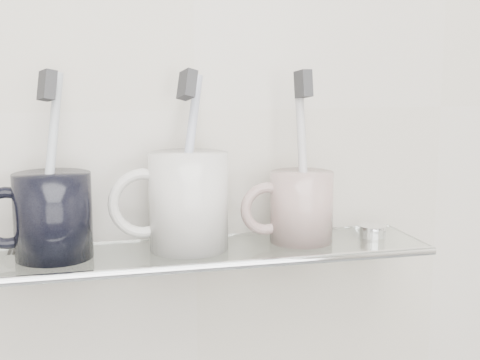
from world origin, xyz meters
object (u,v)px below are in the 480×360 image
object	(u,v)px
mug_left	(53,216)
mug_center	(189,201)
mug_right	(302,207)
shelf_glass	(206,252)

from	to	relation	value
mug_left	mug_center	size ratio (longest dim) A/B	0.84
mug_center	mug_right	size ratio (longest dim) A/B	1.32
shelf_glass	mug_right	xyz separation A→B (m)	(0.11, 0.00, 0.04)
mug_center	mug_right	bearing A→B (deg)	-18.05
mug_center	mug_right	xyz separation A→B (m)	(0.13, 0.00, -0.01)
shelf_glass	mug_left	size ratio (longest dim) A/B	5.53
shelf_glass	mug_center	size ratio (longest dim) A/B	4.65
shelf_glass	mug_center	world-z (taller)	mug_center
shelf_glass	mug_left	distance (m)	0.17
shelf_glass	mug_left	xyz separation A→B (m)	(-0.16, 0.00, 0.05)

